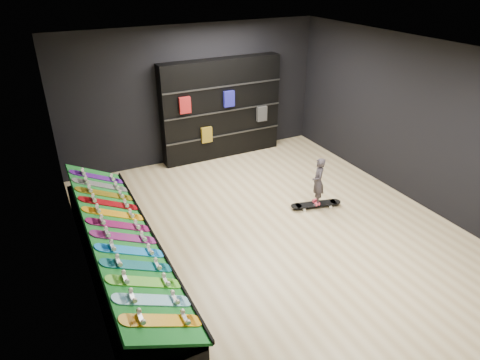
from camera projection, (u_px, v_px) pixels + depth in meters
name	position (u px, v px, depth m)	size (l,w,h in m)	color
floor	(271.00, 230.00, 7.41)	(6.00, 7.00, 0.01)	#CBB789
ceiling	(278.00, 53.00, 6.03)	(6.00, 7.00, 0.01)	white
wall_back	(194.00, 95.00, 9.50)	(6.00, 0.02, 3.00)	black
wall_front	(468.00, 285.00, 3.94)	(6.00, 0.02, 3.00)	black
wall_left	(74.00, 192.00, 5.52)	(0.02, 7.00, 3.00)	black
wall_right	(413.00, 122.00, 7.92)	(0.02, 7.00, 3.00)	black
display_rack	(122.00, 260.00, 6.28)	(0.90, 4.50, 0.50)	black
turf_ramp	(121.00, 233.00, 6.09)	(1.00, 4.50, 0.04)	#0F5F1D
back_shelving	(221.00, 109.00, 9.76)	(2.83, 0.33, 2.26)	black
floor_skateboard	(316.00, 206.00, 8.06)	(0.98, 0.22, 0.09)	black
child	(317.00, 190.00, 7.91)	(0.21, 0.15, 0.55)	black
display_board_0	(162.00, 320.00, 4.57)	(0.98, 0.22, 0.09)	yellow
display_board_1	(153.00, 300.00, 4.85)	(0.98, 0.22, 0.09)	#0CB2E5
display_board_2	(145.00, 282.00, 5.12)	(0.98, 0.22, 0.09)	green
display_board_3	(137.00, 265.00, 5.39)	(0.98, 0.22, 0.09)	#0C8C99
display_board_4	(131.00, 251.00, 5.67)	(0.98, 0.22, 0.09)	blue
display_board_5	(125.00, 237.00, 5.94)	(0.98, 0.22, 0.09)	#2626BF
display_board_6	(119.00, 225.00, 6.22)	(0.98, 0.22, 0.09)	#E5198C
display_board_7	(114.00, 214.00, 6.49)	(0.98, 0.22, 0.09)	orange
display_board_8	(109.00, 203.00, 6.76)	(0.98, 0.22, 0.09)	red
display_board_9	(105.00, 194.00, 7.04)	(0.98, 0.22, 0.09)	yellow
display_board_10	(101.00, 185.00, 7.31)	(0.98, 0.22, 0.09)	black
display_board_11	(97.00, 177.00, 7.59)	(0.98, 0.22, 0.09)	purple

